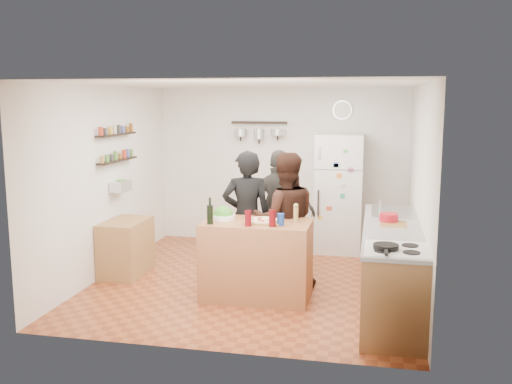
% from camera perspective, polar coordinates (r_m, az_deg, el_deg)
% --- Properties ---
extents(room_shell, '(4.20, 4.20, 4.20)m').
position_cam_1_polar(room_shell, '(7.52, 0.45, 1.10)').
color(room_shell, brown).
rests_on(room_shell, ground).
extents(prep_island, '(1.25, 0.72, 0.91)m').
position_cam_1_polar(prep_island, '(6.74, 0.08, -6.78)').
color(prep_island, '#935736').
rests_on(prep_island, floor).
extents(pizza_board, '(0.42, 0.34, 0.02)m').
position_cam_1_polar(pizza_board, '(6.59, 0.73, -2.98)').
color(pizza_board, brown).
rests_on(pizza_board, prep_island).
extents(pizza, '(0.34, 0.34, 0.02)m').
position_cam_1_polar(pizza, '(6.59, 0.73, -2.82)').
color(pizza, beige).
rests_on(pizza, pizza_board).
extents(salad_bowl, '(0.29, 0.29, 0.06)m').
position_cam_1_polar(salad_bowl, '(6.77, -3.32, -2.51)').
color(salad_bowl, white).
rests_on(salad_bowl, prep_island).
extents(wine_bottle, '(0.07, 0.07, 0.22)m').
position_cam_1_polar(wine_bottle, '(6.52, -4.62, -2.27)').
color(wine_bottle, black).
rests_on(wine_bottle, prep_island).
extents(wine_glass_near, '(0.07, 0.07, 0.18)m').
position_cam_1_polar(wine_glass_near, '(6.39, -0.80, -2.64)').
color(wine_glass_near, '#57070E').
rests_on(wine_glass_near, prep_island).
extents(wine_glass_far, '(0.08, 0.08, 0.19)m').
position_cam_1_polar(wine_glass_far, '(6.38, 1.65, -2.62)').
color(wine_glass_far, '#51070B').
rests_on(wine_glass_far, prep_island).
extents(pepper_mill, '(0.06, 0.06, 0.18)m').
position_cam_1_polar(pepper_mill, '(6.59, 4.01, -2.31)').
color(pepper_mill, '#A48245').
rests_on(pepper_mill, prep_island).
extents(salt_canister, '(0.08, 0.08, 0.13)m').
position_cam_1_polar(salt_canister, '(6.45, 2.48, -2.76)').
color(salt_canister, navy).
rests_on(salt_canister, prep_island).
extents(person_left, '(0.70, 0.56, 1.69)m').
position_cam_1_polar(person_left, '(7.20, -0.93, -2.53)').
color(person_left, black).
rests_on(person_left, floor).
extents(person_center, '(0.96, 0.84, 1.68)m').
position_cam_1_polar(person_center, '(7.04, 2.90, -2.84)').
color(person_center, black).
rests_on(person_center, floor).
extents(person_back, '(1.02, 0.52, 1.66)m').
position_cam_1_polar(person_back, '(7.63, 2.38, -1.99)').
color(person_back, '#2C2A27').
rests_on(person_back, floor).
extents(counter_run, '(0.63, 2.63, 0.90)m').
position_cam_1_polar(counter_run, '(6.63, 13.46, -7.37)').
color(counter_run, '#9E7042').
rests_on(counter_run, floor).
extents(stove_top, '(0.60, 0.62, 0.02)m').
position_cam_1_polar(stove_top, '(5.59, 13.87, -5.61)').
color(stove_top, white).
rests_on(stove_top, counter_run).
extents(skillet, '(0.24, 0.24, 0.05)m').
position_cam_1_polar(skillet, '(5.54, 12.86, -5.35)').
color(skillet, black).
rests_on(skillet, stove_top).
extents(sink, '(0.50, 0.80, 0.03)m').
position_cam_1_polar(sink, '(7.34, 13.43, -2.00)').
color(sink, silver).
rests_on(sink, counter_run).
extents(cutting_board, '(0.30, 0.40, 0.02)m').
position_cam_1_polar(cutting_board, '(6.65, 13.57, -3.22)').
color(cutting_board, olive).
rests_on(cutting_board, counter_run).
extents(red_bowl, '(0.22, 0.22, 0.09)m').
position_cam_1_polar(red_bowl, '(6.79, 13.14, -2.49)').
color(red_bowl, '#AA1321').
rests_on(red_bowl, counter_run).
extents(fridge, '(0.70, 0.68, 1.80)m').
position_cam_1_polar(fridge, '(8.79, 8.31, -0.11)').
color(fridge, white).
rests_on(fridge, floor).
extents(wall_clock, '(0.30, 0.03, 0.30)m').
position_cam_1_polar(wall_clock, '(9.00, 8.63, 8.10)').
color(wall_clock, silver).
rests_on(wall_clock, back_wall).
extents(spice_shelf_lower, '(0.12, 1.00, 0.02)m').
position_cam_1_polar(spice_shelf_lower, '(7.92, -13.66, 3.08)').
color(spice_shelf_lower, black).
rests_on(spice_shelf_lower, left_wall).
extents(spice_shelf_upper, '(0.12, 1.00, 0.02)m').
position_cam_1_polar(spice_shelf_upper, '(7.89, -13.76, 5.61)').
color(spice_shelf_upper, black).
rests_on(spice_shelf_upper, left_wall).
extents(produce_basket, '(0.18, 0.35, 0.14)m').
position_cam_1_polar(produce_basket, '(7.95, -13.37, 0.57)').
color(produce_basket, silver).
rests_on(produce_basket, left_wall).
extents(side_table, '(0.50, 0.80, 0.73)m').
position_cam_1_polar(side_table, '(7.82, -12.87, -5.43)').
color(side_table, '#A27143').
rests_on(side_table, floor).
extents(pot_rack, '(0.90, 0.04, 0.04)m').
position_cam_1_polar(pot_rack, '(9.10, 0.31, 6.96)').
color(pot_rack, black).
rests_on(pot_rack, back_wall).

